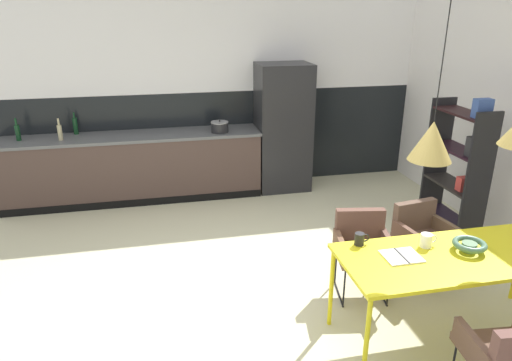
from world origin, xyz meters
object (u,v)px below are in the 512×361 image
mug_glass_clear (360,239)px  mug_wide_latte (426,240)px  cooking_pot (220,127)px  bottle_oil_tall (18,132)px  refrigerator_column (283,128)px  open_book (402,256)px  armchair_head_of_table (362,242)px  pendant_lamp_over_table_near (432,141)px  armchair_by_stool (421,230)px  bottle_wine_green (60,132)px  open_shelf_unit (459,167)px  armchair_near_window (511,353)px  fruit_bowl (469,245)px  bottle_vinegar_dark (75,126)px  dining_table (459,260)px

mug_glass_clear → mug_wide_latte: bearing=-15.5°
cooking_pot → mug_glass_clear: bearing=-77.7°
bottle_oil_tall → refrigerator_column: bearing=-0.4°
open_book → armchair_head_of_table: bearing=88.5°
cooking_pot → pendant_lamp_over_table_near: bearing=-73.7°
mug_glass_clear → mug_wide_latte: size_ratio=0.89×
armchair_by_stool → cooking_pot: size_ratio=3.15×
bottle_wine_green → open_book: bearing=-48.8°
refrigerator_column → open_book: 3.48m
refrigerator_column → mug_glass_clear: (-0.24, -3.22, -0.09)m
mug_glass_clear → open_shelf_unit: bearing=35.5°
refrigerator_column → armchair_near_window: bearing=-85.3°
fruit_bowl → bottle_vinegar_dark: (-3.39, 3.69, 0.23)m
open_shelf_unit → open_book: bearing=-45.0°
armchair_by_stool → open_book: (-0.69, -0.82, 0.26)m
cooking_pot → bottle_wine_green: (-2.07, 0.03, 0.04)m
dining_table → bottle_oil_tall: bottle_oil_tall is taller
armchair_near_window → open_book: (-0.36, 0.81, 0.29)m
armchair_head_of_table → mug_glass_clear: size_ratio=6.38×
refrigerator_column → mug_glass_clear: size_ratio=14.72×
refrigerator_column → bottle_oil_tall: 3.52m
armchair_by_stool → fruit_bowl: fruit_bowl is taller
refrigerator_column → armchair_head_of_table: refrigerator_column is taller
open_book → bottle_wine_green: 4.53m
dining_table → fruit_bowl: bearing=20.4°
fruit_bowl → mug_glass_clear: size_ratio=2.09×
armchair_near_window → fruit_bowl: size_ratio=2.90×
dining_table → pendant_lamp_over_table_near: pendant_lamp_over_table_near is taller
armchair_near_window → armchair_head_of_table: armchair_head_of_table is taller
refrigerator_column → fruit_bowl: (0.55, -3.49, -0.09)m
armchair_by_stool → fruit_bowl: 0.90m
dining_table → armchair_head_of_table: armchair_head_of_table is taller
armchair_near_window → bottle_wine_green: bottle_wine_green is taller
refrigerator_column → open_shelf_unit: refrigerator_column is taller
armchair_near_window → bottle_wine_green: bearing=134.2°
armchair_head_of_table → cooking_pot: bearing=-60.4°
mug_glass_clear → pendant_lamp_over_table_near: (0.32, -0.30, 0.87)m
fruit_bowl → bottle_wine_green: bottle_wine_green is taller
armchair_near_window → bottle_wine_green: size_ratio=2.60×
refrigerator_column → bottle_vinegar_dark: (-2.84, 0.20, 0.13)m
open_book → bottle_oil_tall: bearing=135.1°
fruit_bowl → open_shelf_unit: 1.74m
open_book → mug_glass_clear: size_ratio=2.26×
dining_table → mug_glass_clear: 0.76m
dining_table → armchair_near_window: size_ratio=2.50×
armchair_by_stool → bottle_vinegar_dark: size_ratio=2.55×
fruit_bowl → bottle_oil_tall: 5.38m
bottle_oil_tall → bottle_wine_green: bearing=-10.3°
open_shelf_unit → dining_table: bearing=-33.5°
armchair_head_of_table → bottle_wine_green: bottle_wine_green is taller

